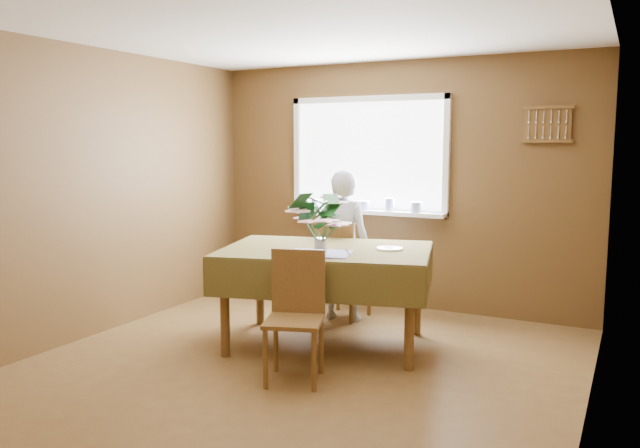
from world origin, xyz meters
The scene contains 14 objects.
floor centered at (0.00, 0.00, 0.00)m, with size 4.50×4.50×0.00m, color brown.
ceiling centered at (0.00, 0.00, 2.50)m, with size 4.50×4.50×0.00m, color white.
wall_back centered at (0.00, 2.25, 1.25)m, with size 4.00×4.00×0.00m, color brown.
wall_left centered at (-2.00, 0.00, 1.25)m, with size 4.50×4.50×0.00m, color brown.
wall_right centered at (2.00, 0.00, 1.25)m, with size 4.50×4.50×0.00m, color brown.
window_assembly centered at (-0.29, 2.20, 1.35)m, with size 1.72×0.20×1.22m.
spoon_rack centered at (1.45, 2.22, 1.85)m, with size 0.44×0.05×0.33m.
dining_table centered at (-0.05, 0.76, 0.72)m, with size 1.93×1.55×0.83m.
chair_far centered at (-0.28, 1.52, 0.53)m, with size 0.45×0.45×0.97m.
chair_near centered at (0.08, 0.01, 0.50)m, with size 0.50×0.50×0.92m.
seated_woman centered at (-0.25, 1.52, 0.72)m, with size 0.52×0.34×1.44m, color white.
flower_bouquet centered at (0.03, 0.50, 1.11)m, with size 0.51×0.51×0.44m.
side_plate centered at (0.44, 0.94, 0.83)m, with size 0.21×0.21×0.01m, color white.
table_knife centered at (0.20, 0.64, 0.83)m, with size 0.02×0.23×0.00m, color silver.
Camera 1 is at (2.21, -3.77, 1.68)m, focal length 35.00 mm.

